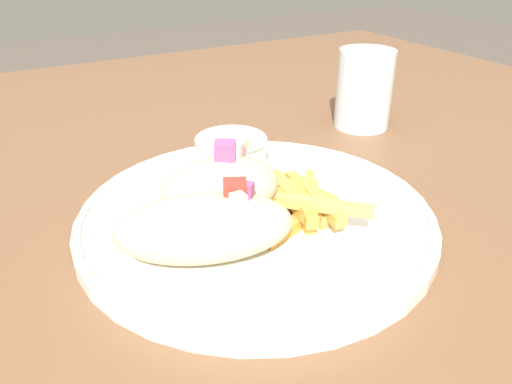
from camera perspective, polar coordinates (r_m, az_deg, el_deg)
The scene contains 7 objects.
table at distance 0.48m, azimuth 1.73°, elevation -11.08°, with size 1.40×1.40×0.73m.
plate at distance 0.44m, azimuth 0.00°, elevation -2.77°, with size 0.31×0.31×0.02m.
pita_sandwich_near at distance 0.38m, azimuth -5.89°, elevation -3.92°, with size 0.15×0.11×0.05m.
pita_sandwich_far at distance 0.42m, azimuth -4.05°, elevation 0.42°, with size 0.12×0.10×0.07m.
fries_pile at distance 0.44m, azimuth 3.93°, elevation -0.85°, with size 0.13×0.14×0.03m.
sauce_ramekin at distance 0.51m, azimuth -2.83°, elevation 4.70°, with size 0.07×0.07×0.04m.
water_glass at distance 0.67m, azimuth 12.22°, elevation 11.02°, with size 0.07×0.07×0.10m.
Camera 1 is at (-0.20, -0.31, 0.97)m, focal length 35.00 mm.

